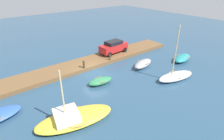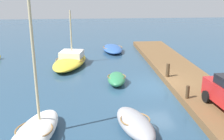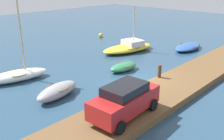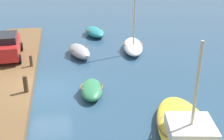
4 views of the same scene
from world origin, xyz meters
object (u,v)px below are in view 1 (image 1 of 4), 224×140
(mooring_post_mid_west, at_px, (84,64))
(rowboat_white, at_px, (176,76))
(rowboat_grey, at_px, (143,64))
(dinghy_green, at_px, (100,81))
(mooring_post_west, at_px, (110,57))
(sailboat_yellow, at_px, (74,118))
(parked_car, at_px, (114,47))
(rowboat_teal, at_px, (182,58))

(mooring_post_mid_west, bearing_deg, rowboat_white, 131.11)
(rowboat_grey, relative_size, rowboat_white, 0.59)
(dinghy_green, bearing_deg, mooring_post_west, -132.08)
(sailboat_yellow, height_order, mooring_post_mid_west, sailboat_yellow)
(rowboat_grey, xyz_separation_m, dinghy_green, (6.42, 0.15, -0.07))
(mooring_post_mid_west, xyz_separation_m, parked_car, (-5.70, -1.70, 0.43))
(rowboat_white, xyz_separation_m, parked_car, (1.01, -9.39, 0.90))
(rowboat_teal, bearing_deg, parked_car, -59.40)
(dinghy_green, bearing_deg, rowboat_grey, -172.63)
(rowboat_grey, height_order, parked_car, parked_car)
(sailboat_yellow, bearing_deg, rowboat_teal, -162.50)
(sailboat_yellow, distance_m, rowboat_grey, 11.73)
(mooring_post_west, bearing_deg, rowboat_white, 111.10)
(rowboat_grey, distance_m, parked_car, 5.16)
(rowboat_teal, distance_m, rowboat_grey, 5.72)
(mooring_post_west, bearing_deg, parked_car, -138.94)
(rowboat_white, height_order, parked_car, rowboat_white)
(dinghy_green, relative_size, rowboat_white, 0.46)
(rowboat_teal, bearing_deg, rowboat_grey, -29.45)
(rowboat_white, distance_m, mooring_post_mid_west, 10.21)
(mooring_post_west, bearing_deg, mooring_post_mid_west, 0.00)
(sailboat_yellow, xyz_separation_m, dinghy_green, (-4.75, -3.42, -0.11))
(mooring_post_west, relative_size, mooring_post_mid_west, 0.79)
(rowboat_teal, height_order, mooring_post_west, mooring_post_west)
(dinghy_green, bearing_deg, rowboat_teal, 177.61)
(rowboat_white, xyz_separation_m, mooring_post_west, (2.97, -7.69, 0.37))
(rowboat_teal, relative_size, dinghy_green, 1.33)
(rowboat_grey, distance_m, mooring_post_west, 4.21)
(mooring_post_west, height_order, parked_car, parked_car)
(rowboat_grey, bearing_deg, rowboat_white, 82.84)
(rowboat_grey, xyz_separation_m, rowboat_white, (-0.44, 4.34, 0.02))
(dinghy_green, relative_size, parked_car, 0.66)
(sailboat_yellow, relative_size, mooring_post_mid_west, 6.70)
(sailboat_yellow, bearing_deg, mooring_post_mid_west, -113.59)
(rowboat_white, height_order, mooring_post_west, rowboat_white)
(mooring_post_mid_west, bearing_deg, rowboat_grey, 151.93)
(dinghy_green, relative_size, mooring_post_west, 3.72)
(rowboat_teal, relative_size, rowboat_white, 0.61)
(sailboat_yellow, bearing_deg, parked_car, -129.15)
(dinghy_green, xyz_separation_m, mooring_post_west, (-3.90, -3.49, 0.46))
(sailboat_yellow, xyz_separation_m, mooring_post_west, (-8.65, -6.91, 0.36))
(dinghy_green, xyz_separation_m, rowboat_white, (-6.86, 4.20, 0.10))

